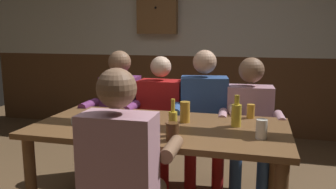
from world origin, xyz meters
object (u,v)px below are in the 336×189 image
object	(u,v)px
pint_glass_1	(262,129)
pint_glass_4	(115,117)
table_candle	(112,125)
pint_glass_3	(185,112)
dining_table	(160,139)
wall_dart_cabinet	(157,8)
pint_glass_0	(251,111)
person_2	(204,113)
bottle_0	(114,111)
plate_0	(140,121)
person_1	(159,114)
condiment_caddy	(83,120)
person_3	(250,119)
bottle_1	(236,114)
pint_glass_2	(172,132)
person_4	(124,171)
bottle_2	(173,122)
person_0	(118,109)

from	to	relation	value
pint_glass_1	pint_glass_4	world-z (taller)	pint_glass_4
table_candle	pint_glass_3	world-z (taller)	pint_glass_3
dining_table	wall_dart_cabinet	xyz separation A→B (m)	(-0.71, 2.36, 1.08)
pint_glass_0	pint_glass_1	xyz separation A→B (m)	(0.08, -0.52, 0.01)
person_2	bottle_0	distance (m)	0.90
person_2	pint_glass_1	distance (m)	0.97
pint_glass_0	pint_glass_4	xyz separation A→B (m)	(-0.92, -0.49, 0.01)
pint_glass_4	plate_0	bearing A→B (deg)	49.94
pint_glass_3	person_1	bearing A→B (deg)	123.20
condiment_caddy	plate_0	distance (m)	0.42
table_candle	pint_glass_4	world-z (taller)	pint_glass_4
pint_glass_1	pint_glass_4	size ratio (longest dim) A/B	0.91
person_2	wall_dart_cabinet	world-z (taller)	wall_dart_cabinet
person_3	bottle_1	world-z (taller)	person_3
plate_0	pint_glass_2	size ratio (longest dim) A/B	2.01
dining_table	wall_dart_cabinet	distance (m)	2.70
pint_glass_0	table_candle	bearing A→B (deg)	-145.66
person_4	pint_glass_3	size ratio (longest dim) A/B	7.96
person_1	wall_dart_cabinet	xyz separation A→B (m)	(-0.51, 1.68, 1.07)
person_4	table_candle	distance (m)	0.54
person_3	bottle_0	xyz separation A→B (m)	(-0.97, -0.67, 0.17)
bottle_0	pint_glass_1	world-z (taller)	bottle_0
condiment_caddy	bottle_2	distance (m)	0.72
plate_0	bottle_2	distance (m)	0.43
wall_dart_cabinet	person_1	bearing A→B (deg)	-73.08
bottle_2	pint_glass_0	distance (m)	0.77
person_2	pint_glass_3	xyz separation A→B (m)	(-0.06, -0.56, 0.13)
dining_table	pint_glass_1	size ratio (longest dim) A/B	14.68
bottle_0	pint_glass_4	bearing A→B (deg)	-62.39
pint_glass_4	dining_table	bearing A→B (deg)	18.96
dining_table	person_2	distance (m)	0.72
bottle_0	pint_glass_3	size ratio (longest dim) A/B	1.47
pint_glass_4	wall_dart_cabinet	bearing A→B (deg)	99.64
pint_glass_1	bottle_1	bearing A→B (deg)	124.72
person_0	condiment_caddy	size ratio (longest dim) A/B	8.83
pint_glass_2	pint_glass_3	size ratio (longest dim) A/B	0.72
bottle_1	bottle_2	bearing A→B (deg)	-139.16
person_1	pint_glass_3	xyz separation A→B (m)	(0.36, -0.56, 0.17)
person_1	person_2	world-z (taller)	person_2
person_3	pint_glass_1	bearing A→B (deg)	92.42
table_candle	pint_glass_3	xyz separation A→B (m)	(0.42, 0.35, 0.04)
person_0	bottle_2	size ratio (longest dim) A/B	5.11
table_candle	person_3	bearing A→B (deg)	45.69
person_1	table_candle	xyz separation A→B (m)	(-0.06, -0.91, 0.13)
pint_glass_2	person_0	bearing A→B (deg)	128.21
pint_glass_1	pint_glass_3	bearing A→B (deg)	153.97
pint_glass_0	bottle_0	bearing A→B (deg)	-159.24
pint_glass_4	table_candle	bearing A→B (deg)	-75.94
bottle_0	pint_glass_2	size ratio (longest dim) A/B	2.04
bottle_1	pint_glass_2	bearing A→B (deg)	-130.03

